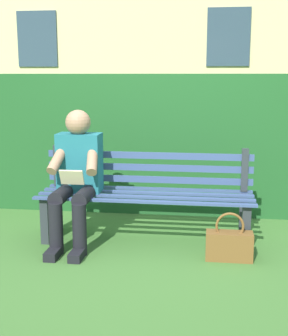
{
  "coord_description": "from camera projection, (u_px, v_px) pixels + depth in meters",
  "views": [
    {
      "loc": [
        -0.52,
        3.96,
        1.46
      ],
      "look_at": [
        0.0,
        0.1,
        0.69
      ],
      "focal_mm": 50.17,
      "sensor_mm": 36.0,
      "label": 1
    }
  ],
  "objects": [
    {
      "name": "hedge_backdrop",
      "position": [
        130.0,
        140.0,
        5.18
      ],
      "size": [
        6.49,
        0.68,
        1.53
      ],
      "color": "#1E5123",
      "rests_on": "ground"
    },
    {
      "name": "ground",
      "position": [
        145.0,
        241.0,
        4.2
      ],
      "size": [
        60.0,
        60.0,
        0.0
      ],
      "primitive_type": "plane",
      "color": "#3D6B2D"
    },
    {
      "name": "handbag",
      "position": [
        229.0,
        244.0,
        3.75
      ],
      "size": [
        0.37,
        0.15,
        0.39
      ],
      "color": "brown",
      "rests_on": "ground"
    },
    {
      "name": "person_seated",
      "position": [
        76.0,
        174.0,
        4.06
      ],
      "size": [
        0.44,
        0.73,
        1.17
      ],
      "color": "#1E6672",
      "rests_on": "ground"
    },
    {
      "name": "park_bench",
      "position": [
        147.0,
        192.0,
        4.19
      ],
      "size": [
        1.89,
        0.51,
        0.82
      ],
      "color": "#2D3338",
      "rests_on": "ground"
    }
  ]
}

